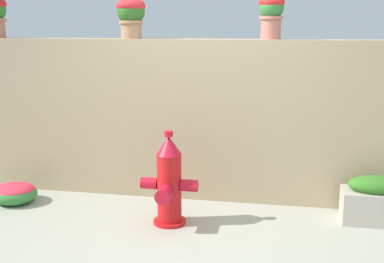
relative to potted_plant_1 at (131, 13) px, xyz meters
name	(u,v)px	position (x,y,z in m)	size (l,w,h in m)	color
ground_plane	(176,242)	(0.73, -1.18, -1.98)	(24.00, 24.00, 0.00)	#A0A090
stone_wall	(200,120)	(0.73, 0.02, -1.12)	(5.25, 0.30, 1.71)	tan
potted_plant_1	(131,13)	(0.00, 0.00, 0.00)	(0.31, 0.31, 0.43)	#AB7A57
potted_plant_2	(271,12)	(1.45, 0.05, 0.01)	(0.26, 0.26, 0.44)	#B96D5D
fire_hydrant	(169,183)	(0.58, -0.80, -1.57)	(0.54, 0.44, 0.90)	red
flower_bush_left	(14,192)	(-1.17, -0.56, -1.86)	(0.48, 0.44, 0.22)	#357F39
planter_box	(375,200)	(2.50, -0.41, -1.76)	(0.61, 0.34, 0.46)	#AEA496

